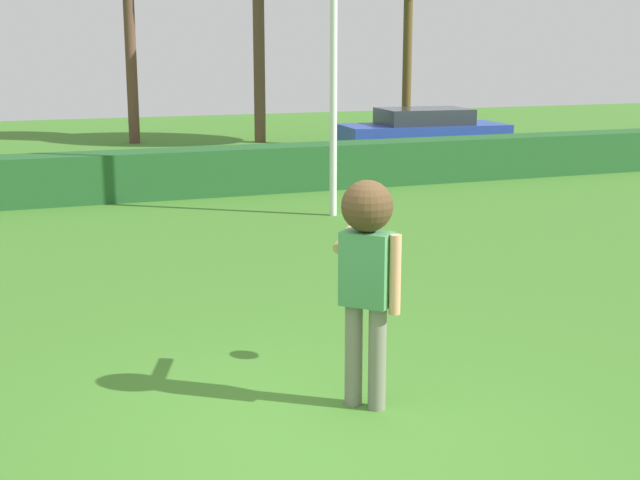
# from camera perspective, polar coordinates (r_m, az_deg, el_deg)

# --- Properties ---
(ground_plane) EXTENTS (60.00, 60.00, 0.00)m
(ground_plane) POSITION_cam_1_polar(r_m,az_deg,el_deg) (6.67, -0.10, -12.40)
(ground_plane) COLOR #3F7727
(person) EXTENTS (0.50, 0.82, 1.82)m
(person) POSITION_cam_1_polar(r_m,az_deg,el_deg) (6.75, 3.06, -1.18)
(person) COLOR slate
(person) RESTS_ON ground
(frisbee) EXTENTS (0.23, 0.22, 0.07)m
(frisbee) POSITION_cam_1_polar(r_m,az_deg,el_deg) (7.62, 4.37, -0.80)
(frisbee) COLOR white
(hedge_row) EXTENTS (26.27, 0.90, 0.88)m
(hedge_row) POSITION_cam_1_polar(r_m,az_deg,el_deg) (16.72, -13.34, 4.03)
(hedge_row) COLOR #225626
(hedge_row) RESTS_ON ground
(parked_car_blue) EXTENTS (4.34, 2.11, 1.25)m
(parked_car_blue) POSITION_cam_1_polar(r_m,az_deg,el_deg) (22.72, 6.73, 7.06)
(parked_car_blue) COLOR #263FA5
(parked_car_blue) RESTS_ON ground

